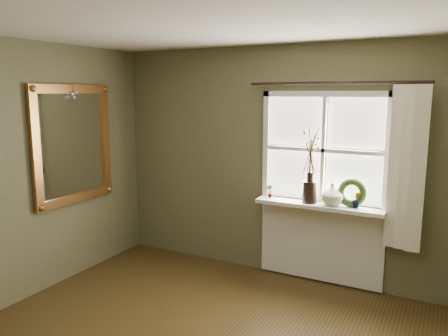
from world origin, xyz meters
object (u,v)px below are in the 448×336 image
(dark_jug, at_px, (310,192))
(gilt_mirror, at_px, (73,144))
(wreath, at_px, (352,196))
(cream_vase, at_px, (332,194))

(dark_jug, distance_m, gilt_mirror, 2.65)
(wreath, xyz_separation_m, gilt_mirror, (-2.84, -1.02, 0.49))
(dark_jug, relative_size, cream_vase, 0.98)
(wreath, height_order, gilt_mirror, gilt_mirror)
(wreath, bearing_deg, cream_vase, -165.86)
(cream_vase, height_order, gilt_mirror, gilt_mirror)
(wreath, relative_size, gilt_mirror, 0.23)
(wreath, bearing_deg, gilt_mirror, -158.00)
(dark_jug, height_order, gilt_mirror, gilt_mirror)
(cream_vase, relative_size, wreath, 0.79)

